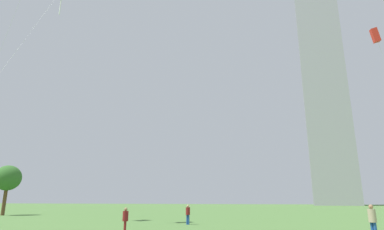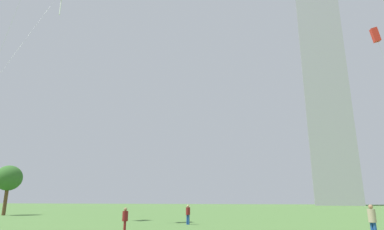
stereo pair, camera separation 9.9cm
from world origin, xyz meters
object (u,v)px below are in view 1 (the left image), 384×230
Objects in this scene: person_standing_1 at (372,219)px; park_tree_0 at (8,178)px; person_standing_3 at (125,219)px; distant_highrise_0 at (321,67)px; kite_flying_2 at (376,36)px; person_standing_0 at (188,213)px.

person_standing_1 is 0.27× the size of park_tree_0.
person_standing_3 is 0.01× the size of distant_highrise_0.
park_tree_0 is at bearing 161.27° from kite_flying_2.
person_standing_1 is 44.80m from park_tree_0.
person_standing_1 reaches higher than person_standing_0.
park_tree_0 is 0.06× the size of distant_highrise_0.
park_tree_0 is at bearing -171.92° from person_standing_0.
kite_flying_2 is at bearing 9.64° from person_standing_0.
person_standing_0 is at bearing 136.60° from person_standing_3.
kite_flying_2 is 115.00m from distant_highrise_0.
person_standing_0 is 8.78m from person_standing_3.
person_standing_3 is (-14.28, -0.61, -0.13)m from person_standing_1.
person_standing_0 is 20.18m from kite_flying_2.
kite_flying_2 is at bearing -91.83° from distant_highrise_0.
person_standing_0 is at bearing -155.99° from person_standing_1.
person_standing_1 is at bearing 61.40° from person_standing_3.
kite_flying_2 is 2.09× the size of park_tree_0.
distant_highrise_0 reaches higher than person_standing_3.
distant_highrise_0 is at bearing 100.61° from person_standing_0.
person_standing_3 is 126.63m from distant_highrise_0.
person_standing_3 is at bearing -120.82° from person_standing_1.
person_standing_3 is 0.24× the size of park_tree_0.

